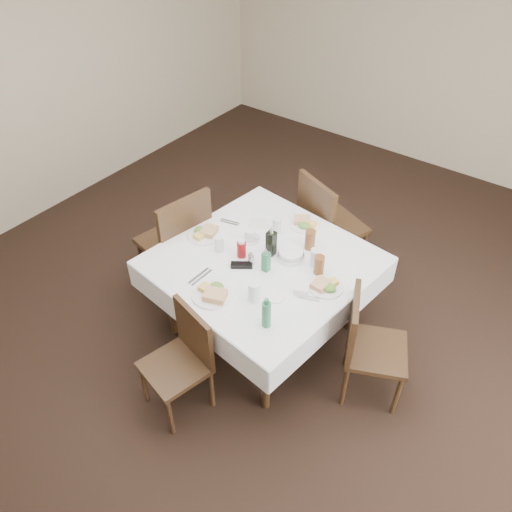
# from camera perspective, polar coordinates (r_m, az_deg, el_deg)

# --- Properties ---
(ground_plane) EXTENTS (7.00, 7.00, 0.00)m
(ground_plane) POSITION_cam_1_polar(r_m,az_deg,el_deg) (4.10, 1.34, -9.49)
(ground_plane) COLOR black
(room_shell) EXTENTS (6.04, 7.04, 2.80)m
(room_shell) POSITION_cam_1_polar(r_m,az_deg,el_deg) (3.00, 1.85, 12.03)
(room_shell) COLOR beige
(room_shell) RESTS_ON ground
(dining_table) EXTENTS (1.57, 1.57, 0.76)m
(dining_table) POSITION_cam_1_polar(r_m,az_deg,el_deg) (3.68, 0.82, -1.31)
(dining_table) COLOR black
(dining_table) RESTS_ON ground
(chair_north) EXTENTS (0.62, 0.62, 1.01)m
(chair_north) POSITION_cam_1_polar(r_m,az_deg,el_deg) (4.36, 7.90, 3.94)
(chair_north) COLOR black
(chair_north) RESTS_ON ground
(chair_south) EXTENTS (0.47, 0.47, 0.83)m
(chair_south) POSITION_cam_1_polar(r_m,az_deg,el_deg) (3.43, -8.24, -11.10)
(chair_south) COLOR black
(chair_south) RESTS_ON ground
(chair_east) EXTENTS (0.55, 0.55, 0.88)m
(chair_east) POSITION_cam_1_polar(r_m,az_deg,el_deg) (3.52, 12.36, -9.50)
(chair_east) COLOR black
(chair_east) RESTS_ON ground
(chair_west) EXTENTS (0.57, 0.57, 1.04)m
(chair_west) POSITION_cam_1_polar(r_m,az_deg,el_deg) (4.15, -8.79, 1.97)
(chair_west) COLOR black
(chair_west) RESTS_ON ground
(meal_north) EXTENTS (0.24, 0.24, 0.05)m
(meal_north) POSITION_cam_1_polar(r_m,az_deg,el_deg) (3.96, 5.58, 3.74)
(meal_north) COLOR white
(meal_north) RESTS_ON dining_table
(meal_south) EXTENTS (0.28, 0.28, 0.06)m
(meal_south) POSITION_cam_1_polar(r_m,az_deg,el_deg) (3.36, -4.89, -4.21)
(meal_south) COLOR white
(meal_south) RESTS_ON dining_table
(meal_east) EXTENTS (0.24, 0.24, 0.05)m
(meal_east) POSITION_cam_1_polar(r_m,az_deg,el_deg) (3.43, 7.95, -3.40)
(meal_east) COLOR white
(meal_east) RESTS_ON dining_table
(meal_west) EXTENTS (0.26, 0.26, 0.06)m
(meal_west) POSITION_cam_1_polar(r_m,az_deg,el_deg) (3.86, -5.90, 2.62)
(meal_west) COLOR white
(meal_west) RESTS_ON dining_table
(side_plate_a) EXTENTS (0.16, 0.16, 0.01)m
(side_plate_a) POSITION_cam_1_polar(r_m,az_deg,el_deg) (3.97, 0.27, 3.74)
(side_plate_a) COLOR white
(side_plate_a) RESTS_ON dining_table
(side_plate_b) EXTENTS (0.14, 0.14, 0.01)m
(side_plate_b) POSITION_cam_1_polar(r_m,az_deg,el_deg) (3.36, 2.16, -4.57)
(side_plate_b) COLOR white
(side_plate_b) RESTS_ON dining_table
(water_n) EXTENTS (0.07, 0.07, 0.12)m
(water_n) POSITION_cam_1_polar(r_m,az_deg,el_deg) (3.86, 2.40, 3.52)
(water_n) COLOR silver
(water_n) RESTS_ON dining_table
(water_s) EXTENTS (0.08, 0.08, 0.15)m
(water_s) POSITION_cam_1_polar(r_m,az_deg,el_deg) (3.28, -0.20, -4.09)
(water_s) COLOR silver
(water_s) RESTS_ON dining_table
(water_e) EXTENTS (0.07, 0.07, 0.14)m
(water_e) POSITION_cam_1_polar(r_m,az_deg,el_deg) (3.57, 6.79, -0.16)
(water_e) COLOR silver
(water_e) RESTS_ON dining_table
(water_w) EXTENTS (0.07, 0.07, 0.12)m
(water_w) POSITION_cam_1_polar(r_m,az_deg,el_deg) (3.69, -4.20, 1.42)
(water_w) COLOR silver
(water_w) RESTS_ON dining_table
(iced_tea_a) EXTENTS (0.08, 0.08, 0.16)m
(iced_tea_a) POSITION_cam_1_polar(r_m,az_deg,el_deg) (3.71, 6.20, 1.86)
(iced_tea_a) COLOR brown
(iced_tea_a) RESTS_ON dining_table
(iced_tea_b) EXTENTS (0.07, 0.07, 0.15)m
(iced_tea_b) POSITION_cam_1_polar(r_m,az_deg,el_deg) (3.51, 7.22, -1.01)
(iced_tea_b) COLOR brown
(iced_tea_b) RESTS_ON dining_table
(bread_basket) EXTENTS (0.19, 0.19, 0.06)m
(bread_basket) POSITION_cam_1_polar(r_m,az_deg,el_deg) (3.64, 4.01, 0.14)
(bread_basket) COLOR silver
(bread_basket) RESTS_ON dining_table
(oil_cruet_dark) EXTENTS (0.06, 0.06, 0.25)m
(oil_cruet_dark) POSITION_cam_1_polar(r_m,az_deg,el_deg) (3.62, 1.75, 1.58)
(oil_cruet_dark) COLOR black
(oil_cruet_dark) RESTS_ON dining_table
(oil_cruet_green) EXTENTS (0.05, 0.05, 0.20)m
(oil_cruet_green) POSITION_cam_1_polar(r_m,az_deg,el_deg) (3.49, 1.16, -0.55)
(oil_cruet_green) COLOR #256A42
(oil_cruet_green) RESTS_ON dining_table
(ketchup_bottle) EXTENTS (0.07, 0.07, 0.15)m
(ketchup_bottle) POSITION_cam_1_polar(r_m,az_deg,el_deg) (3.62, -1.67, 0.84)
(ketchup_bottle) COLOR maroon
(ketchup_bottle) RESTS_ON dining_table
(salt_shaker) EXTENTS (0.03, 0.03, 0.08)m
(salt_shaker) POSITION_cam_1_polar(r_m,az_deg,el_deg) (3.57, -0.47, -0.49)
(salt_shaker) COLOR white
(salt_shaker) RESTS_ON dining_table
(pepper_shaker) EXTENTS (0.03, 0.03, 0.07)m
(pepper_shaker) POSITION_cam_1_polar(r_m,az_deg,el_deg) (3.60, -0.63, -0.13)
(pepper_shaker) COLOR #43351E
(pepper_shaker) RESTS_ON dining_table
(coffee_mug) EXTENTS (0.15, 0.14, 0.10)m
(coffee_mug) POSITION_cam_1_polar(r_m,az_deg,el_deg) (3.78, -0.61, 2.29)
(coffee_mug) COLOR white
(coffee_mug) RESTS_ON dining_table
(sunglasses) EXTENTS (0.16, 0.13, 0.03)m
(sunglasses) POSITION_cam_1_polar(r_m,az_deg,el_deg) (3.57, -1.64, -1.05)
(sunglasses) COLOR black
(sunglasses) RESTS_ON dining_table
(green_bottle) EXTENTS (0.06, 0.06, 0.23)m
(green_bottle) POSITION_cam_1_polar(r_m,az_deg,el_deg) (3.11, 1.19, -6.64)
(green_bottle) COLOR #256A42
(green_bottle) RESTS_ON dining_table
(sugar_caddy) EXTENTS (0.11, 0.08, 0.05)m
(sugar_caddy) POSITION_cam_1_polar(r_m,az_deg,el_deg) (3.37, 5.15, -3.98)
(sugar_caddy) COLOR white
(sugar_caddy) RESTS_ON dining_table
(cutlery_n) EXTENTS (0.12, 0.21, 0.01)m
(cutlery_n) POSITION_cam_1_polar(r_m,az_deg,el_deg) (3.85, 6.24, 2.12)
(cutlery_n) COLOR silver
(cutlery_n) RESTS_ON dining_table
(cutlery_s) EXTENTS (0.06, 0.20, 0.01)m
(cutlery_s) POSITION_cam_1_polar(r_m,az_deg,el_deg) (3.51, -6.37, -2.37)
(cutlery_s) COLOR silver
(cutlery_s) RESTS_ON dining_table
(cutlery_e) EXTENTS (0.16, 0.09, 0.01)m
(cutlery_e) POSITION_cam_1_polar(r_m,az_deg,el_deg) (3.36, 6.01, -4.81)
(cutlery_e) COLOR silver
(cutlery_e) RESTS_ON dining_table
(cutlery_w) EXTENTS (0.17, 0.07, 0.01)m
(cutlery_w) POSITION_cam_1_polar(r_m,az_deg,el_deg) (3.99, -3.05, 3.88)
(cutlery_w) COLOR silver
(cutlery_w) RESTS_ON dining_table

